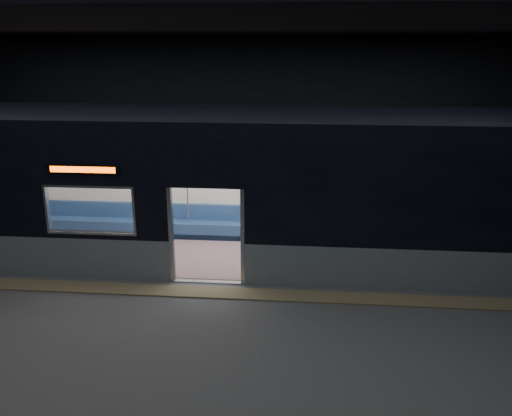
# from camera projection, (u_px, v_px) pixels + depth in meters

# --- Properties ---
(station_floor) EXTENTS (24.00, 14.00, 0.01)m
(station_floor) POSITION_uv_depth(u_px,v_px,m) (198.00, 306.00, 10.34)
(station_floor) COLOR #47494C
(station_floor) RESTS_ON ground
(station_envelope) EXTENTS (24.00, 14.00, 5.00)m
(station_envelope) POSITION_uv_depth(u_px,v_px,m) (192.00, 113.00, 9.25)
(station_envelope) COLOR black
(station_envelope) RESTS_ON station_floor
(tactile_strip) EXTENTS (22.80, 0.50, 0.03)m
(tactile_strip) POSITION_uv_depth(u_px,v_px,m) (204.00, 292.00, 10.86)
(tactile_strip) COLOR #8C7F59
(tactile_strip) RESTS_ON station_floor
(metro_car) EXTENTS (18.00, 3.04, 3.35)m
(metro_car) POSITION_uv_depth(u_px,v_px,m) (217.00, 179.00, 12.21)
(metro_car) COLOR gray
(metro_car) RESTS_ON station_floor
(passenger) EXTENTS (0.38, 0.66, 1.33)m
(passenger) POSITION_uv_depth(u_px,v_px,m) (422.00, 216.00, 13.06)
(passenger) COLOR black
(passenger) RESTS_ON metro_car
(handbag) EXTENTS (0.33, 0.31, 0.13)m
(handbag) POSITION_uv_depth(u_px,v_px,m) (423.00, 224.00, 12.89)
(handbag) COLOR black
(handbag) RESTS_ON passenger
(transit_map) EXTENTS (1.12, 0.03, 0.73)m
(transit_map) POSITION_uv_depth(u_px,v_px,m) (309.00, 181.00, 13.37)
(transit_map) COLOR white
(transit_map) RESTS_ON metro_car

